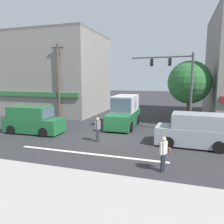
# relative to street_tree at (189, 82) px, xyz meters

# --- Properties ---
(ground_plane) EXTENTS (120.00, 120.00, 0.00)m
(ground_plane) POSITION_rel_street_tree_xyz_m (-5.58, -6.87, -3.91)
(ground_plane) COLOR #2B2B2D
(lane_marking_stripe) EXTENTS (9.00, 0.24, 0.01)m
(lane_marking_stripe) POSITION_rel_street_tree_xyz_m (-5.58, -10.37, -3.91)
(lane_marking_stripe) COLOR silver
(lane_marking_stripe) RESTS_ON ground
(sidewalk_curb) EXTENTS (40.00, 5.00, 0.16)m
(sidewalk_curb) POSITION_rel_street_tree_xyz_m (-5.58, -15.37, -3.83)
(sidewalk_curb) COLOR #9E9993
(sidewalk_curb) RESTS_ON ground
(building_left_block) EXTENTS (11.27, 9.49, 9.59)m
(building_left_block) POSITION_rel_street_tree_xyz_m (-15.81, 3.08, 0.88)
(building_left_block) COLOR gray
(building_left_block) RESTS_ON ground
(street_tree) EXTENTS (3.93, 3.93, 5.89)m
(street_tree) POSITION_rel_street_tree_xyz_m (0.00, 0.00, 0.00)
(street_tree) COLOR #4C3823
(street_tree) RESTS_ON ground
(utility_pole_near_left) EXTENTS (1.40, 0.22, 7.70)m
(utility_pole_near_left) POSITION_rel_street_tree_xyz_m (-12.61, -1.79, 0.08)
(utility_pole_near_left) COLOR brown
(utility_pole_near_left) RESTS_ON ground
(traffic_light_mast) EXTENTS (4.87, 0.62, 6.20)m
(traffic_light_mast) POSITION_rel_street_tree_xyz_m (-0.93, -3.50, 0.26)
(traffic_light_mast) COLOR #47474C
(traffic_light_mast) RESTS_ON ground
(box_truck_waiting_far) EXTENTS (2.34, 5.65, 2.75)m
(box_truck_waiting_far) POSITION_rel_street_tree_xyz_m (-5.49, -2.57, -2.66)
(box_truck_waiting_far) COLOR #1E6033
(box_truck_waiting_far) RESTS_ON ground
(van_approaching_near) EXTENTS (4.67, 2.19, 2.11)m
(van_approaching_near) POSITION_rel_street_tree_xyz_m (0.25, -7.08, -2.91)
(van_approaching_near) COLOR #999EA3
(van_approaching_near) RESTS_ON ground
(van_crossing_center) EXTENTS (4.63, 2.10, 2.11)m
(van_crossing_center) POSITION_rel_street_tree_xyz_m (-11.76, -7.20, -2.91)
(van_crossing_center) COLOR #1E6033
(van_crossing_center) RESTS_ON ground
(pedestrian_foreground_with_bag) EXTENTS (0.49, 0.65, 1.67)m
(pedestrian_foreground_with_bag) POSITION_rel_street_tree_xyz_m (-1.33, -11.54, -2.96)
(pedestrian_foreground_with_bag) COLOR #232838
(pedestrian_foreground_with_bag) RESTS_ON ground
(pedestrian_mid_crossing) EXTENTS (0.33, 0.54, 1.67)m
(pedestrian_mid_crossing) POSITION_rel_street_tree_xyz_m (-5.99, -7.94, -2.96)
(pedestrian_mid_crossing) COLOR #333338
(pedestrian_mid_crossing) RESTS_ON ground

